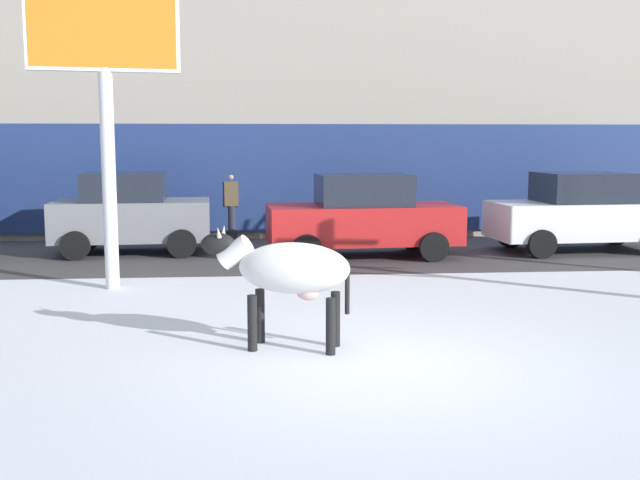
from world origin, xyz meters
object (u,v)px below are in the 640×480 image
car_grey_hatchback (131,213)px  pedestrian_near_billboard (232,206)px  car_white_sedan (582,213)px  billboard (104,37)px  car_red_sedan (363,216)px  pedestrian_by_cars (138,207)px  cow_holstein (290,269)px

car_grey_hatchback → pedestrian_near_billboard: bearing=46.3°
car_grey_hatchback → car_white_sedan: bearing=-2.9°
billboard → car_red_sedan: size_ratio=1.29×
car_red_sedan → billboard: bearing=-146.6°
billboard → car_grey_hatchback: billboard is taller
car_grey_hatchback → car_red_sedan: bearing=-10.2°
car_grey_hatchback → car_red_sedan: size_ratio=0.84×
car_white_sedan → pedestrian_by_cars: size_ratio=2.48×
car_grey_hatchback → pedestrian_by_cars: bearing=95.0°
cow_holstein → pedestrian_by_cars: bearing=108.3°
pedestrian_near_billboard → car_grey_hatchback: bearing=-133.7°
car_red_sedan → car_white_sedan: (5.20, 0.42, 0.00)m
pedestrian_near_billboard → car_red_sedan: bearing=-47.3°
cow_holstein → pedestrian_near_billboard: 10.61m
cow_holstein → pedestrian_by_cars: (-3.50, 10.55, -0.12)m
billboard → pedestrian_near_billboard: 7.57m
car_grey_hatchback → pedestrian_near_billboard: 3.21m
car_red_sedan → car_grey_hatchback: bearing=169.8°
car_grey_hatchback → car_white_sedan: car_grey_hatchback is taller
car_red_sedan → pedestrian_near_billboard: 4.44m
cow_holstein → billboard: size_ratio=0.35×
billboard → car_red_sedan: 6.77m
car_grey_hatchback → cow_holstein: bearing=-68.2°
billboard → pedestrian_near_billboard: bearing=73.9°
pedestrian_near_billboard → billboard: bearing=-106.1°
cow_holstein → billboard: (-2.95, 4.07, 3.31)m
cow_holstein → car_white_sedan: bearing=47.2°
car_red_sedan → pedestrian_by_cars: bearing=149.0°
pedestrian_near_billboard → cow_holstein: bearing=-84.2°
car_red_sedan → pedestrian_near_billboard: car_red_sedan is taller
billboard → pedestrian_by_cars: bearing=94.8°
billboard → pedestrian_by_cars: size_ratio=3.21×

